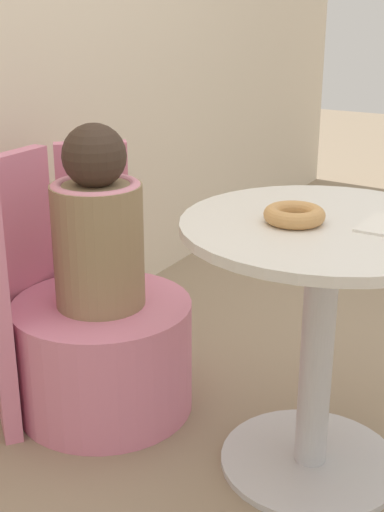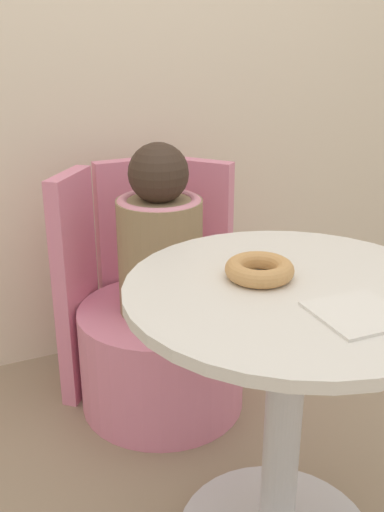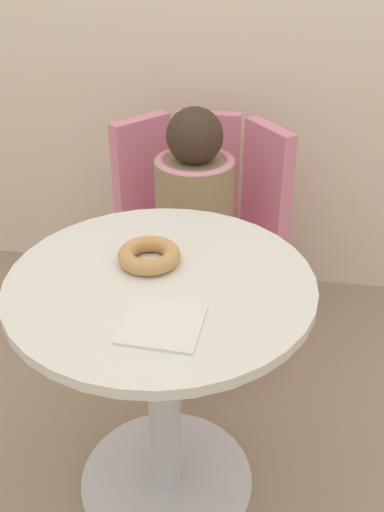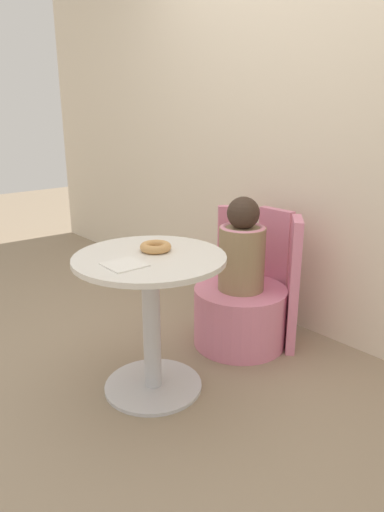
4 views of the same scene
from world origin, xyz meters
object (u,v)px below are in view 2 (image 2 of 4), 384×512
at_px(round_table, 286,377).
at_px(donut, 259,269).
at_px(child_figure, 160,238).
at_px(tub_chair, 162,356).

xyz_separation_m(round_table, donut, (-0.04, 0.06, 0.24)).
xyz_separation_m(round_table, child_figure, (-0.03, 0.65, 0.11)).
distance_m(round_table, child_figure, 0.66).
relative_size(round_table, tub_chair, 1.31).
height_order(tub_chair, child_figure, child_figure).
relative_size(tub_chair, child_figure, 1.01).
distance_m(round_table, tub_chair, 0.71).
bearing_deg(tub_chair, round_table, -86.97).
bearing_deg(child_figure, donut, -90.54).
xyz_separation_m(tub_chair, child_figure, (0.00, 0.00, 0.41)).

